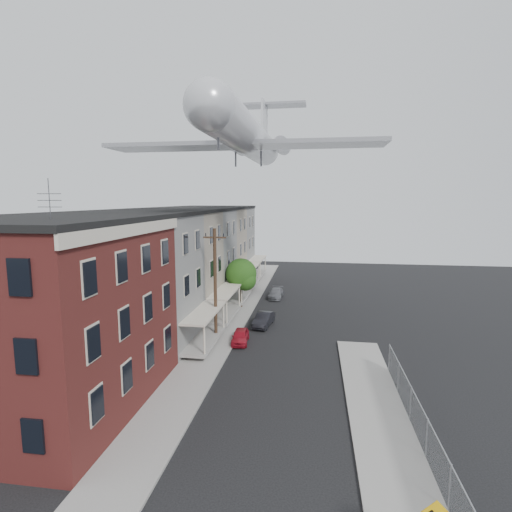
% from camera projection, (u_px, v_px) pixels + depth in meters
% --- Properties ---
extents(sidewalk_left, '(3.00, 62.00, 0.12)m').
position_uv_depth(sidewalk_left, '(233.00, 318.00, 37.73)').
color(sidewalk_left, gray).
rests_on(sidewalk_left, ground).
extents(sidewalk_right, '(3.00, 26.00, 0.12)m').
position_uv_depth(sidewalk_right, '(386.00, 441.00, 18.50)').
color(sidewalk_right, gray).
rests_on(sidewalk_right, ground).
extents(curb_left, '(0.15, 62.00, 0.14)m').
position_uv_depth(curb_left, '(248.00, 319.00, 37.51)').
color(curb_left, gray).
rests_on(curb_left, ground).
extents(curb_right, '(0.15, 26.00, 0.14)m').
position_uv_depth(curb_right, '(354.00, 439.00, 18.71)').
color(curb_right, gray).
rests_on(curb_right, ground).
extents(corner_building, '(10.31, 12.30, 12.15)m').
position_uv_depth(corner_building, '(48.00, 313.00, 21.30)').
color(corner_building, '#3E1413').
rests_on(corner_building, ground).
extents(row_house_a, '(11.98, 7.00, 10.30)m').
position_uv_depth(row_house_a, '(130.00, 279.00, 30.61)').
color(row_house_a, slate).
rests_on(row_house_a, ground).
extents(row_house_b, '(11.98, 7.00, 10.30)m').
position_uv_depth(row_house_b, '(164.00, 265.00, 37.46)').
color(row_house_b, gray).
rests_on(row_house_b, ground).
extents(row_house_c, '(11.98, 7.00, 10.30)m').
position_uv_depth(row_house_c, '(187.00, 255.00, 44.32)').
color(row_house_c, slate).
rests_on(row_house_c, ground).
extents(row_house_d, '(11.98, 7.00, 10.30)m').
position_uv_depth(row_house_d, '(204.00, 247.00, 51.18)').
color(row_house_d, gray).
rests_on(row_house_d, ground).
extents(row_house_e, '(11.98, 7.00, 10.30)m').
position_uv_depth(row_house_e, '(217.00, 242.00, 58.03)').
color(row_house_e, slate).
rests_on(row_house_e, ground).
extents(chainlink_fence, '(0.06, 18.06, 1.90)m').
position_uv_depth(chainlink_fence, '(427.00, 438.00, 17.17)').
color(chainlink_fence, gray).
rests_on(chainlink_fence, ground).
extents(utility_pole, '(1.80, 0.26, 9.00)m').
position_uv_depth(utility_pole, '(215.00, 284.00, 31.22)').
color(utility_pole, black).
rests_on(utility_pole, ground).
extents(street_tree, '(3.22, 3.20, 5.20)m').
position_uv_depth(street_tree, '(242.00, 275.00, 41.06)').
color(street_tree, black).
rests_on(street_tree, ground).
extents(car_near, '(1.49, 3.20, 1.06)m').
position_uv_depth(car_near, '(240.00, 336.00, 31.34)').
color(car_near, '#AD1626').
rests_on(car_near, ground).
extents(car_mid, '(1.75, 3.78, 1.20)m').
position_uv_depth(car_mid, '(264.00, 319.00, 35.56)').
color(car_mid, black).
rests_on(car_mid, ground).
extents(car_far, '(1.63, 3.74, 1.07)m').
position_uv_depth(car_far, '(276.00, 293.00, 45.77)').
color(car_far, slate).
rests_on(car_far, ground).
extents(airplane, '(22.09, 25.22, 7.34)m').
position_uv_depth(airplane, '(248.00, 137.00, 33.35)').
color(airplane, silver).
rests_on(airplane, ground).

